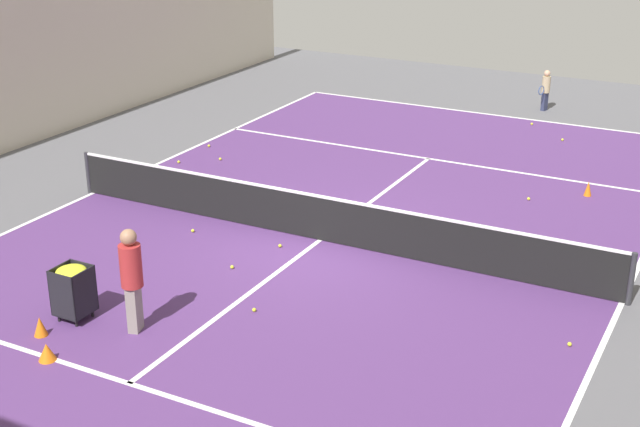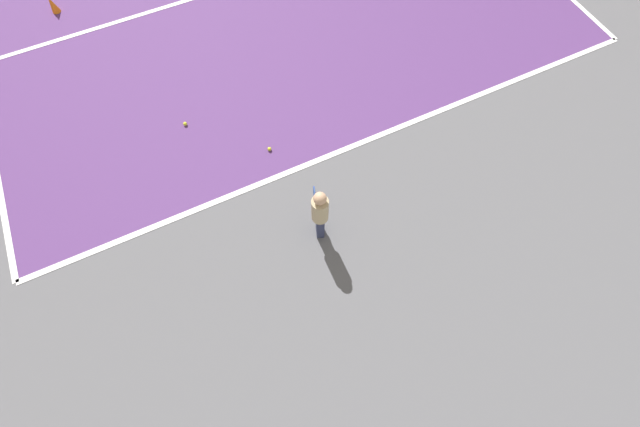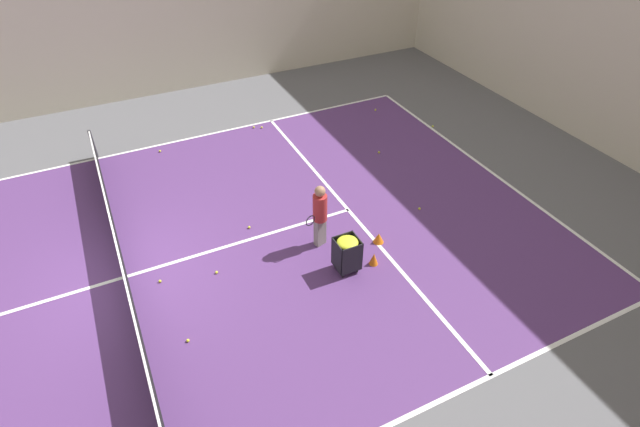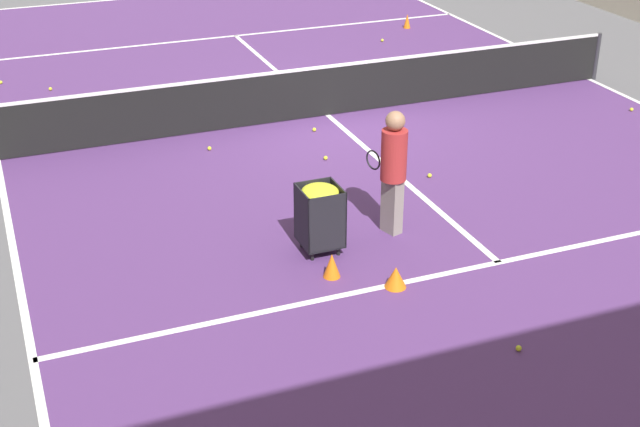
% 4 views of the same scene
% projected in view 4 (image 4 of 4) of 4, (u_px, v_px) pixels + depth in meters
% --- Properties ---
extents(ground_plane, '(33.74, 33.74, 0.00)m').
position_uv_depth(ground_plane, '(328.00, 115.00, 16.53)').
color(ground_plane, '#5B5B60').
extents(court_playing_area, '(11.71, 21.62, 0.00)m').
position_uv_depth(court_playing_area, '(328.00, 115.00, 16.53)').
color(court_playing_area, '#563370').
rests_on(court_playing_area, ground).
extents(line_sideline_left, '(0.10, 21.62, 0.00)m').
position_uv_depth(line_sideline_left, '(589.00, 79.00, 18.46)').
color(line_sideline_left, white).
rests_on(line_sideline_left, ground).
extents(line_service_near, '(11.71, 0.10, 0.00)m').
position_uv_depth(line_service_near, '(236.00, 36.00, 21.48)').
color(line_service_near, white).
rests_on(line_service_near, ground).
extents(line_service_far, '(11.71, 0.10, 0.00)m').
position_uv_depth(line_service_far, '(499.00, 262.00, 11.58)').
color(line_service_far, white).
rests_on(line_service_far, ground).
extents(line_centre_service, '(0.10, 11.89, 0.00)m').
position_uv_depth(line_centre_service, '(328.00, 115.00, 16.53)').
color(line_centre_service, white).
rests_on(line_centre_service, ground).
extents(tennis_net, '(12.01, 0.10, 0.96)m').
position_uv_depth(tennis_net, '(328.00, 90.00, 16.31)').
color(tennis_net, '#2D2D33').
rests_on(tennis_net, ground).
extents(coach_at_net, '(0.44, 0.69, 1.76)m').
position_uv_depth(coach_at_net, '(393.00, 164.00, 11.93)').
color(coach_at_net, gray).
rests_on(coach_at_net, ground).
extents(ball_cart, '(0.53, 0.55, 0.95)m').
position_uv_depth(ball_cart, '(320.00, 206.00, 11.58)').
color(ball_cart, black).
rests_on(ball_cart, ground).
extents(training_cone_0, '(0.17, 0.17, 0.35)m').
position_uv_depth(training_cone_0, '(407.00, 21.00, 22.06)').
color(training_cone_0, orange).
rests_on(training_cone_0, ground).
extents(training_cone_1, '(0.22, 0.22, 0.32)m').
position_uv_depth(training_cone_1, '(332.00, 265.00, 11.19)').
color(training_cone_1, orange).
rests_on(training_cone_1, ground).
extents(training_cone_2, '(0.28, 0.28, 0.28)m').
position_uv_depth(training_cone_2, '(396.00, 277.00, 10.98)').
color(training_cone_2, orange).
rests_on(training_cone_2, ground).
extents(tennis_ball_0, '(0.07, 0.07, 0.07)m').
position_uv_depth(tennis_ball_0, '(1.00, 82.00, 18.17)').
color(tennis_ball_0, yellow).
rests_on(tennis_ball_0, ground).
extents(tennis_ball_4, '(0.07, 0.07, 0.07)m').
position_uv_depth(tennis_ball_4, '(326.00, 158.00, 14.63)').
color(tennis_ball_4, yellow).
rests_on(tennis_ball_4, ground).
extents(tennis_ball_5, '(0.07, 0.07, 0.07)m').
position_uv_depth(tennis_ball_5, '(314.00, 130.00, 15.78)').
color(tennis_ball_5, yellow).
rests_on(tennis_ball_5, ground).
extents(tennis_ball_6, '(0.07, 0.07, 0.07)m').
position_uv_depth(tennis_ball_6, '(382.00, 40.00, 21.01)').
color(tennis_ball_6, yellow).
rests_on(tennis_ball_6, ground).
extents(tennis_ball_8, '(0.07, 0.07, 0.07)m').
position_uv_depth(tennis_ball_8, '(50.00, 89.00, 17.80)').
color(tennis_ball_8, yellow).
rests_on(tennis_ball_8, ground).
extents(tennis_ball_9, '(0.07, 0.07, 0.07)m').
position_uv_depth(tennis_ball_9, '(632.00, 109.00, 16.72)').
color(tennis_ball_9, yellow).
rests_on(tennis_ball_9, ground).
extents(tennis_ball_12, '(0.07, 0.07, 0.07)m').
position_uv_depth(tennis_ball_12, '(519.00, 348.00, 9.81)').
color(tennis_ball_12, yellow).
rests_on(tennis_ball_12, ground).
extents(tennis_ball_13, '(0.07, 0.07, 0.07)m').
position_uv_depth(tennis_ball_13, '(209.00, 148.00, 15.00)').
color(tennis_ball_13, yellow).
rests_on(tennis_ball_13, ground).
extents(tennis_ball_14, '(0.07, 0.07, 0.07)m').
position_uv_depth(tennis_ball_14, '(430.00, 175.00, 13.99)').
color(tennis_ball_14, yellow).
rests_on(tennis_ball_14, ground).
extents(tennis_ball_16, '(0.07, 0.07, 0.07)m').
position_uv_depth(tennis_ball_16, '(12.00, 104.00, 16.97)').
color(tennis_ball_16, yellow).
rests_on(tennis_ball_16, ground).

